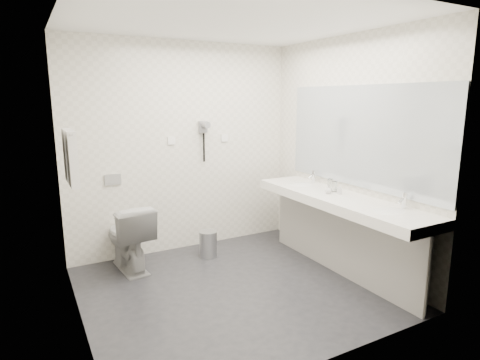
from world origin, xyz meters
TOP-DOWN VIEW (x-y plane):
  - floor at (0.00, 0.00)m, footprint 2.80×2.80m
  - ceiling at (0.00, 0.00)m, footprint 2.80×2.80m
  - wall_back at (0.00, 1.30)m, footprint 2.80×0.00m
  - wall_front at (0.00, -1.30)m, footprint 2.80×0.00m
  - wall_left at (-1.40, 0.00)m, footprint 0.00×2.60m
  - wall_right at (1.40, 0.00)m, footprint 0.00×2.60m
  - vanity_counter at (1.12, -0.20)m, footprint 0.55×2.20m
  - vanity_panel at (1.15, -0.20)m, footprint 0.03×2.15m
  - vanity_post_near at (1.18, -1.24)m, footprint 0.06×0.06m
  - vanity_post_far at (1.18, 0.84)m, footprint 0.06×0.06m
  - mirror at (1.39, -0.20)m, footprint 0.02×2.20m
  - basin_near at (1.12, -0.85)m, footprint 0.40×0.31m
  - basin_far at (1.12, 0.45)m, footprint 0.40×0.31m
  - faucet_near at (1.32, -0.85)m, footprint 0.04×0.04m
  - faucet_far at (1.32, 0.45)m, footprint 0.04×0.04m
  - soap_bottle_a at (1.19, -0.14)m, footprint 0.06×0.06m
  - soap_bottle_b at (1.09, -0.07)m, footprint 0.10×0.10m
  - glass_left at (1.21, -0.03)m, footprint 0.08×0.08m
  - glass_right at (1.25, 0.08)m, footprint 0.08×0.08m
  - toilet at (-0.79, 0.96)m, footprint 0.48×0.76m
  - flush_plate at (-0.85, 1.29)m, footprint 0.18×0.02m
  - pedal_bin at (0.12, 0.87)m, footprint 0.25×0.25m
  - bin_lid at (0.12, 0.87)m, footprint 0.21×0.21m
  - towel_rail at (-1.35, 0.55)m, footprint 0.02×0.62m
  - towel_near at (-1.34, 0.41)m, footprint 0.07×0.24m
  - towel_far at (-1.34, 0.69)m, footprint 0.07×0.24m
  - dryer_cradle at (0.25, 1.27)m, footprint 0.10×0.04m
  - dryer_barrel at (0.25, 1.20)m, footprint 0.08×0.14m
  - dryer_cord at (0.25, 1.26)m, footprint 0.02×0.02m
  - switch_plate_a at (-0.15, 1.29)m, footprint 0.09×0.02m
  - switch_plate_b at (0.55, 1.29)m, footprint 0.09×0.02m

SIDE VIEW (x-z plane):
  - floor at x=0.00m, z-range 0.00..0.00m
  - pedal_bin at x=0.12m, z-range 0.00..0.29m
  - bin_lid at x=0.12m, z-range 0.29..0.31m
  - toilet at x=-0.79m, z-range 0.00..0.74m
  - vanity_panel at x=1.15m, z-range 0.00..0.75m
  - vanity_post_near at x=1.18m, z-range 0.00..0.75m
  - vanity_post_far at x=1.18m, z-range 0.00..0.75m
  - vanity_counter at x=1.12m, z-range 0.75..0.85m
  - basin_near at x=1.12m, z-range 0.81..0.86m
  - basin_far at x=1.12m, z-range 0.81..0.86m
  - soap_bottle_b at x=1.09m, z-range 0.85..0.94m
  - soap_bottle_a at x=1.19m, z-range 0.85..0.95m
  - glass_left at x=1.21m, z-range 0.85..0.96m
  - glass_right at x=1.25m, z-range 0.85..0.96m
  - faucet_near at x=1.32m, z-range 0.85..1.00m
  - faucet_far at x=1.32m, z-range 0.85..1.00m
  - flush_plate at x=-0.85m, z-range 0.89..1.01m
  - wall_back at x=0.00m, z-range -0.15..2.65m
  - wall_front at x=0.00m, z-range -0.15..2.65m
  - wall_left at x=-1.40m, z-range -0.05..2.55m
  - wall_right at x=1.40m, z-range -0.05..2.55m
  - dryer_cord at x=0.25m, z-range 1.07..1.43m
  - towel_near at x=-1.34m, z-range 1.09..1.57m
  - towel_far at x=-1.34m, z-range 1.09..1.57m
  - switch_plate_a at x=-0.15m, z-range 1.31..1.40m
  - switch_plate_b at x=0.55m, z-range 1.31..1.40m
  - mirror at x=1.39m, z-range 0.92..1.98m
  - dryer_cradle at x=0.25m, z-range 1.43..1.57m
  - dryer_barrel at x=0.25m, z-range 1.49..1.57m
  - towel_rail at x=-1.35m, z-range 1.54..1.56m
  - ceiling at x=0.00m, z-range 2.50..2.50m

